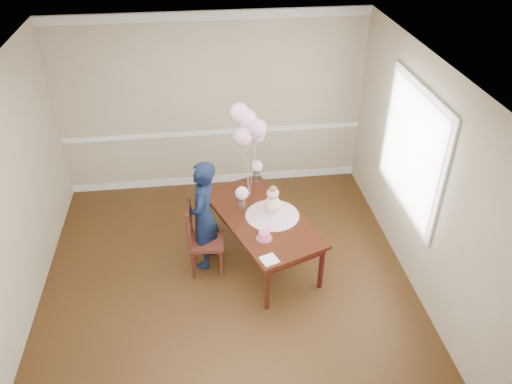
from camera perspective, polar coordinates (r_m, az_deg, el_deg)
name	(u,v)px	position (r m, az deg, el deg)	size (l,w,h in m)	color
floor	(229,293)	(6.16, -3.10, -11.43)	(4.50, 5.00, 0.00)	black
ceiling	(220,80)	(4.65, -4.13, 12.64)	(4.50, 5.00, 0.02)	silver
wall_back	(213,105)	(7.47, -4.99, 9.90)	(4.50, 0.02, 2.70)	tan
wall_left	(3,218)	(5.66, -26.90, -2.64)	(0.02, 5.00, 2.70)	tan
wall_right	(428,187)	(5.83, 19.08, 0.54)	(0.02, 5.00, 2.70)	tan
chair_rail_trim	(214,132)	(7.66, -4.82, 6.79)	(4.50, 0.02, 0.07)	white
crown_molding	(208,16)	(7.04, -5.52, 19.41)	(4.50, 0.02, 0.12)	silver
baseboard_trim	(216,179)	(8.07, -4.54, 1.49)	(4.50, 0.02, 0.12)	white
window_frame	(412,149)	(6.11, 17.41, 4.67)	(0.02, 1.66, 1.56)	silver
window_blinds	(411,150)	(6.10, 17.25, 4.66)	(0.01, 1.50, 1.40)	silver
dining_table_top	(261,218)	(6.23, 0.61, -2.95)	(0.89, 1.78, 0.04)	black
table_apron	(261,222)	(6.27, 0.60, -3.44)	(0.80, 1.69, 0.09)	black
table_leg_fl	(267,288)	(5.77, 1.24, -10.97)	(0.06, 0.06, 0.62)	black
table_leg_fr	(321,267)	(6.07, 7.47, -8.53)	(0.06, 0.06, 0.62)	black
table_leg_bl	(209,213)	(6.89, -5.40, -2.43)	(0.06, 0.06, 0.62)	black
table_leg_br	(257,199)	(7.15, 0.07, -0.76)	(0.06, 0.06, 0.62)	black
baby_skirt	(272,212)	(6.21, 1.89, -2.33)	(0.67, 0.67, 0.09)	#E7AABD
baby_torso	(273,205)	(6.14, 1.91, -1.46)	(0.21, 0.21, 0.21)	#FFA1BE
baby_head	(273,193)	(6.04, 1.94, -0.16)	(0.15, 0.15, 0.15)	beige
baby_hair	(273,190)	(6.02, 1.95, 0.26)	(0.11, 0.11, 0.11)	brown
cake_platter	(264,238)	(5.87, 0.96, -5.31)	(0.20, 0.20, 0.01)	silver
birthday_cake	(264,235)	(5.84, 0.97, -4.94)	(0.13, 0.13, 0.09)	#F14C80
cake_flower_a	(264,231)	(5.80, 0.97, -4.50)	(0.03, 0.03, 0.03)	white
cake_flower_b	(266,230)	(5.82, 1.12, -4.33)	(0.03, 0.03, 0.03)	white
rose_vase_near	(242,204)	(6.31, -1.61, -1.33)	(0.09, 0.09, 0.14)	white
roses_near	(242,193)	(6.22, -1.63, -0.13)	(0.17, 0.17, 0.17)	#FAD1D7
rose_vase_far	(257,176)	(6.85, 0.06, 1.82)	(0.09, 0.09, 0.14)	silver
roses_far	(257,166)	(6.77, 0.06, 2.97)	(0.17, 0.17, 0.17)	silver
napkin	(269,260)	(5.58, 1.54, -7.74)	(0.18, 0.18, 0.01)	white
balloon_weight	(249,194)	(6.59, -0.75, -0.27)	(0.04, 0.04, 0.02)	silver
balloon_a	(242,137)	(6.11, -1.55, 6.34)	(0.25, 0.25, 0.25)	#D999B2
balloon_b	(257,128)	(6.10, 0.12, 7.28)	(0.25, 0.25, 0.25)	#D899BA
balloon_c	(247,119)	(6.14, -1.06, 8.37)	(0.25, 0.25, 0.25)	#FEB4CA
balloon_d	(239,113)	(6.08, -1.90, 9.01)	(0.25, 0.25, 0.25)	#FFB4C4
balloon_e	(256,134)	(6.27, -0.02, 6.70)	(0.25, 0.25, 0.25)	#D999AE
balloon_ribbon_a	(246,171)	(6.37, -1.13, 2.40)	(0.00, 0.00, 0.75)	white
balloon_ribbon_b	(253,167)	(6.37, -0.33, 2.85)	(0.00, 0.00, 0.83)	silver
balloon_ribbon_c	(248,163)	(6.38, -0.89, 3.38)	(0.00, 0.00, 0.92)	silver
balloon_ribbon_d	(245,160)	(6.35, -1.29, 3.66)	(0.00, 0.00, 1.01)	white
balloon_ribbon_e	(253,169)	(6.45, -0.39, 2.62)	(0.00, 0.00, 0.70)	white
dining_chair_seat	(207,241)	(6.23, -5.67, -5.63)	(0.42, 0.42, 0.05)	#3D1710
chair_leg_fl	(193,265)	(6.26, -7.18, -8.26)	(0.04, 0.04, 0.41)	#34110E
chair_leg_fr	(221,264)	(6.24, -3.99, -8.18)	(0.04, 0.04, 0.41)	#3D1610
chair_leg_bl	(194,247)	(6.51, -7.05, -6.23)	(0.04, 0.04, 0.41)	#3C2010
chair_leg_br	(221,246)	(6.50, -4.00, -6.15)	(0.04, 0.04, 0.41)	#3A1710
chair_back_post_l	(189,233)	(5.93, -7.70, -4.68)	(0.04, 0.04, 0.54)	#36130E
chair_back_post_r	(190,216)	(6.21, -7.54, -2.69)	(0.04, 0.04, 0.54)	#3B1710
chair_slat_low	(190,232)	(6.14, -7.54, -4.51)	(0.03, 0.38, 0.05)	#34150E
chair_slat_mid	(189,222)	(6.05, -7.65, -3.38)	(0.03, 0.38, 0.05)	#371C0F
chair_slat_top	(188,211)	(5.96, -7.76, -2.21)	(0.03, 0.38, 0.05)	black
woman	(204,215)	(6.14, -6.02, -2.68)	(0.54, 0.36, 1.48)	black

